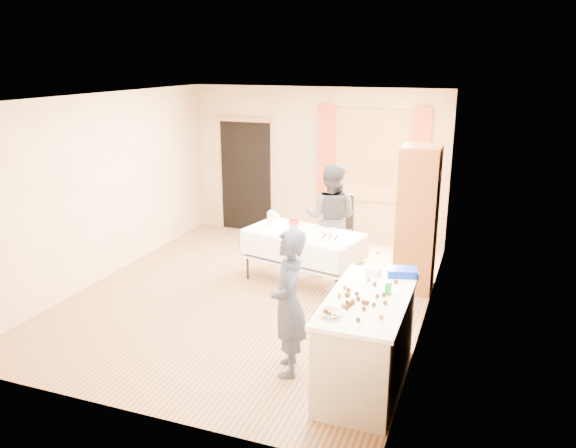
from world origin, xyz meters
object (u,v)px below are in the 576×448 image
at_px(cabinet, 417,219).
at_px(party_table, 303,252).
at_px(chair, 336,239).
at_px(woman, 331,218).
at_px(girl, 289,303).
at_px(counter, 367,341).

distance_m(cabinet, party_table, 1.63).
xyz_separation_m(chair, woman, (0.06, -0.55, 0.50)).
xyz_separation_m(cabinet, woman, (-1.27, 0.25, -0.18)).
distance_m(chair, girl, 3.48).
bearing_deg(party_table, woman, 82.03).
bearing_deg(woman, cabinet, 166.90).
bearing_deg(girl, cabinet, 141.25).
xyz_separation_m(party_table, chair, (0.17, 1.14, -0.14)).
bearing_deg(woman, chair, -85.44).
height_order(cabinet, girl, cabinet).
bearing_deg(party_table, chair, 94.99).
distance_m(chair, woman, 0.75).
relative_size(counter, girl, 1.04).
distance_m(cabinet, woman, 1.30).
distance_m(counter, girl, 0.83).
bearing_deg(girl, chair, 167.33).
height_order(counter, chair, chair).
bearing_deg(chair, woman, -71.44).
relative_size(girl, woman, 0.92).
bearing_deg(counter, woman, 112.54).
relative_size(party_table, chair, 1.73).
relative_size(chair, woman, 0.63).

